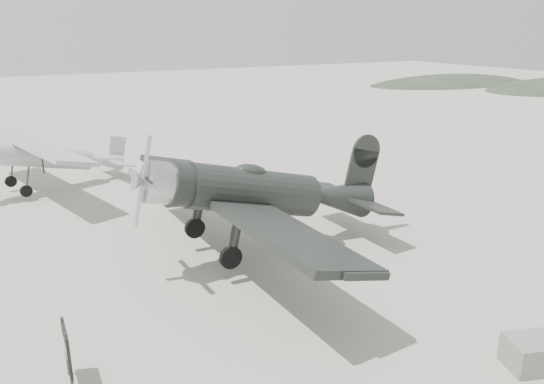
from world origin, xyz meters
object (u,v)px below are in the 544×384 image
(equipment_block, at_px, (538,353))
(sign_board, at_px, (67,349))
(lowwing_monoplane, at_px, (264,193))
(highwing_monoplane, at_px, (45,152))

(equipment_block, distance_m, sign_board, 10.71)
(equipment_block, xyz_separation_m, sign_board, (-9.67, 4.59, 0.50))
(lowwing_monoplane, distance_m, equipment_block, 9.40)
(highwing_monoplane, distance_m, equipment_block, 22.09)
(sign_board, bearing_deg, highwing_monoplane, 86.66)
(highwing_monoplane, xyz_separation_m, sign_board, (-1.42, -15.84, -1.03))
(lowwing_monoplane, bearing_deg, highwing_monoplane, 114.49)
(highwing_monoplane, relative_size, sign_board, 7.36)
(equipment_block, bearing_deg, lowwing_monoplane, 106.09)
(lowwing_monoplane, xyz_separation_m, sign_board, (-7.11, -4.27, -1.33))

